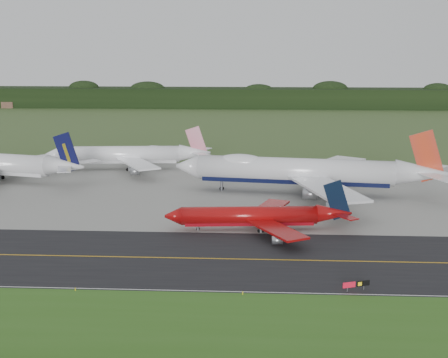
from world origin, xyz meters
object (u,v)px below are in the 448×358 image
jet_star_tail (129,155)px  taxiway_sign (356,284)px  jet_ba_747 (304,171)px  jet_red_737 (260,216)px

jet_star_tail → taxiway_sign: bearing=-59.6°
jet_ba_747 → jet_star_tail: (-52.71, 30.47, -1.55)m
jet_red_737 → taxiway_sign: jet_red_737 is taller
jet_ba_747 → jet_red_737: 35.09m
jet_red_737 → jet_star_tail: bearing=122.9°
jet_ba_747 → jet_star_tail: size_ratio=1.38×
taxiway_sign → jet_star_tail: bearing=120.4°
jet_red_737 → jet_star_tail: jet_star_tail is taller
jet_ba_747 → jet_star_tail: bearing=150.0°
jet_ba_747 → jet_star_tail: 60.91m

